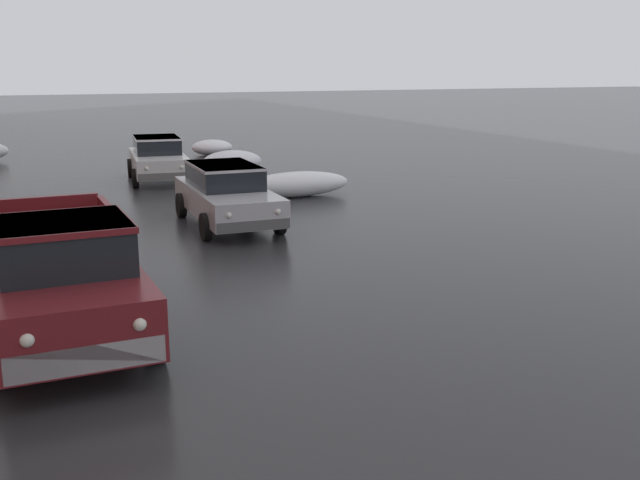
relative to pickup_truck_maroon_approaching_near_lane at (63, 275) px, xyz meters
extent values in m
ellipsoid|color=white|center=(6.94, 9.19, -0.52)|extent=(3.15, 1.00, 0.72)
ellipsoid|color=white|center=(7.30, 9.22, -0.68)|extent=(0.48, 0.40, 0.40)
ellipsoid|color=white|center=(6.53, 14.46, -0.48)|extent=(2.10, 1.36, 0.79)
ellipsoid|color=white|center=(6.79, 14.37, -0.54)|extent=(0.82, 0.68, 0.68)
ellipsoid|color=white|center=(7.22, 19.89, -0.56)|extent=(1.70, 1.50, 0.64)
ellipsoid|color=white|center=(7.43, 19.90, -0.66)|extent=(0.52, 0.43, 0.43)
cube|color=maroon|center=(0.00, 0.11, -0.14)|extent=(1.95, 5.01, 0.76)
cube|color=black|center=(0.02, -0.58, 0.56)|extent=(1.64, 1.63, 0.64)
cube|color=maroon|center=(0.02, -0.58, 0.84)|extent=(1.68, 1.68, 0.08)
cube|color=maroon|center=(0.82, 1.13, 0.46)|extent=(0.17, 2.38, 0.44)
cube|color=maroon|center=(-0.07, 2.54, 0.46)|extent=(1.71, 0.15, 0.44)
cube|color=#B7B7BC|center=(0.07, -2.31, -0.34)|extent=(1.72, 0.17, 0.32)
sphere|color=white|center=(0.66, -2.33, -0.02)|extent=(0.16, 0.16, 0.16)
sphere|color=white|center=(-0.52, -2.37, -0.02)|extent=(0.16, 0.16, 0.16)
cylinder|color=black|center=(0.96, -1.35, -0.52)|extent=(0.24, 0.73, 0.72)
cylinder|color=black|center=(0.88, 1.63, -0.52)|extent=(0.24, 0.73, 0.72)
cube|color=#B7B7BC|center=(4.05, 6.21, -0.28)|extent=(1.71, 4.39, 0.60)
cube|color=black|center=(4.06, 6.43, 0.28)|extent=(1.44, 2.29, 0.52)
cube|color=#B7B7BC|center=(4.06, 6.43, 0.51)|extent=(1.47, 2.34, 0.06)
cube|color=#525254|center=(4.01, 4.08, -0.46)|extent=(1.59, 0.15, 0.22)
cube|color=#525254|center=(4.09, 8.34, -0.46)|extent=(1.59, 0.15, 0.22)
cylinder|color=black|center=(4.86, 4.84, -0.58)|extent=(0.19, 0.60, 0.60)
cylinder|color=black|center=(3.19, 4.88, -0.58)|extent=(0.19, 0.60, 0.60)
cylinder|color=black|center=(4.91, 7.54, -0.58)|extent=(0.19, 0.60, 0.60)
cylinder|color=black|center=(3.25, 7.58, -0.58)|extent=(0.19, 0.60, 0.60)
sphere|color=silver|center=(4.54, 4.04, -0.20)|extent=(0.14, 0.14, 0.14)
sphere|color=silver|center=(3.48, 4.06, -0.20)|extent=(0.14, 0.14, 0.14)
cube|color=silver|center=(3.83, 13.68, -0.28)|extent=(1.97, 4.14, 0.60)
cube|color=black|center=(3.85, 13.88, 0.28)|extent=(1.57, 2.20, 0.52)
cube|color=silver|center=(3.85, 13.88, 0.51)|extent=(1.61, 2.25, 0.06)
cube|color=slate|center=(3.65, 11.74, -0.46)|extent=(1.58, 0.27, 0.22)
cube|color=slate|center=(4.02, 15.63, -0.46)|extent=(1.58, 0.27, 0.22)
cylinder|color=black|center=(4.54, 12.37, -0.58)|extent=(0.24, 0.61, 0.60)
cylinder|color=black|center=(2.90, 12.53, -0.58)|extent=(0.24, 0.61, 0.60)
cylinder|color=black|center=(4.77, 14.84, -0.58)|extent=(0.24, 0.61, 0.60)
cylinder|color=black|center=(3.13, 15.00, -0.58)|extent=(0.24, 0.61, 0.60)
sphere|color=silver|center=(4.17, 11.66, -0.20)|extent=(0.14, 0.14, 0.14)
sphere|color=silver|center=(3.13, 11.76, -0.20)|extent=(0.14, 0.14, 0.14)
camera|label=1|loc=(-0.47, -10.27, 2.80)|focal=41.24mm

